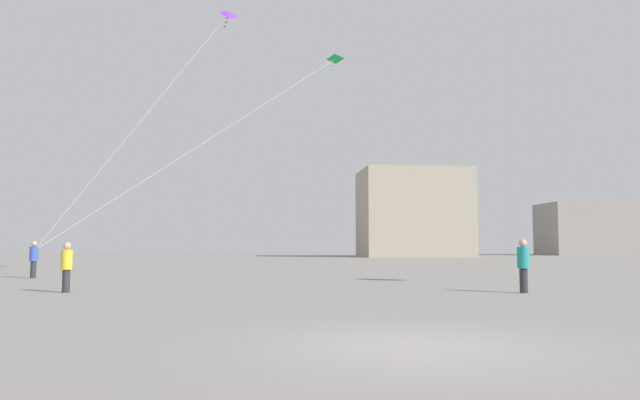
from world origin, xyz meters
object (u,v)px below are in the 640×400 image
Objects in this scene: person_in_teal at (523,263)px; building_centre_hall at (596,229)px; person_in_yellow at (67,265)px; person_in_blue at (34,258)px; kite_emerald_delta at (320,69)px; building_left_hall at (413,213)px; kite_violet_diamond at (226,18)px.

person_in_teal is 0.09× the size of building_centre_hall.
person_in_blue is at bearing -133.94° from person_in_yellow.
kite_emerald_delta is (9.47, 19.35, 12.53)m from person_in_yellow.
person_in_blue is 0.11× the size of building_left_hall.
kite_violet_diamond is 0.73× the size of building_centre_hall.
person_in_yellow is 0.12× the size of kite_violet_diamond.
kite_emerald_delta is (-5.36, 20.40, 12.48)m from person_in_teal.
person_in_blue is 1.07× the size of person_in_yellow.
building_left_hall is (30.82, 57.49, 5.38)m from person_in_blue.
person_in_yellow is at bearing -95.87° from person_in_blue.
kite_emerald_delta is at bearing -109.30° from building_left_hall.
person_in_blue is 10.37m from person_in_yellow.
kite_violet_diamond reaches higher than person_in_blue.
building_left_hall reaches higher than person_in_yellow.
kite_emerald_delta reaches higher than person_in_blue.
person_in_teal is 14.86m from person_in_yellow.
building_left_hall is at bearing 70.70° from kite_emerald_delta.
person_in_blue is at bearing -132.43° from building_centre_hall.
person_in_yellow is 24.92m from kite_emerald_delta.
kite_violet_diamond is (-11.05, 13.94, 13.37)m from person_in_teal.
kite_emerald_delta is 1.01× the size of building_left_hall.
building_left_hall is at bearing 177.34° from person_in_yellow.
person_in_yellow is 103.14m from building_centre_hall.
person_in_teal is at bearing -99.41° from building_left_hall.
building_left_hall is (11.23, 67.76, 5.40)m from person_in_teal.
building_left_hall is 39.28m from building_centre_hall.
person_in_yellow is 0.10× the size of building_left_hall.
kite_emerald_delta is 50.67m from building_left_hall.
kite_violet_diamond reaches higher than building_centre_hall.
person_in_yellow is 0.09× the size of building_centre_hall.
kite_emerald_delta is at bearing -129.87° from building_centre_hall.
building_left_hall reaches higher than person_in_teal.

